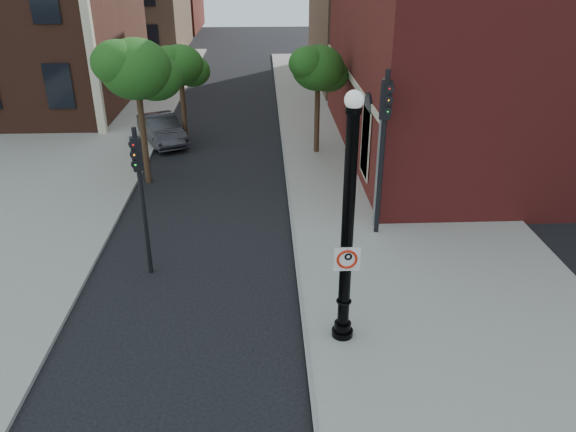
{
  "coord_description": "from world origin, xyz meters",
  "views": [
    {
      "loc": [
        1.14,
        -10.93,
        8.6
      ],
      "look_at": [
        1.72,
        2.0,
        2.4
      ],
      "focal_mm": 35.0,
      "sensor_mm": 36.0,
      "label": 1
    }
  ],
  "objects_px": {
    "lamppost": "(347,237)",
    "parked_car": "(162,129)",
    "no_parking_sign": "(347,259)",
    "traffic_signal_left": "(140,179)",
    "traffic_signal_right": "(384,128)"
  },
  "relations": [
    {
      "from": "lamppost",
      "to": "parked_car",
      "type": "relative_size",
      "value": 1.47
    },
    {
      "from": "no_parking_sign",
      "to": "parked_car",
      "type": "distance_m",
      "value": 17.17
    },
    {
      "from": "parked_car",
      "to": "traffic_signal_left",
      "type": "bearing_deg",
      "value": -107.6
    },
    {
      "from": "traffic_signal_left",
      "to": "parked_car",
      "type": "bearing_deg",
      "value": 79.54
    },
    {
      "from": "lamppost",
      "to": "no_parking_sign",
      "type": "xyz_separation_m",
      "value": [
        -0.0,
        -0.16,
        -0.47
      ]
    },
    {
      "from": "lamppost",
      "to": "traffic_signal_right",
      "type": "distance_m",
      "value": 5.79
    },
    {
      "from": "no_parking_sign",
      "to": "parked_car",
      "type": "bearing_deg",
      "value": 111.96
    },
    {
      "from": "lamppost",
      "to": "traffic_signal_right",
      "type": "xyz_separation_m",
      "value": [
        1.85,
        5.42,
        0.84
      ]
    },
    {
      "from": "no_parking_sign",
      "to": "traffic_signal_left",
      "type": "bearing_deg",
      "value": 144.75
    },
    {
      "from": "parked_car",
      "to": "traffic_signal_right",
      "type": "height_order",
      "value": "traffic_signal_right"
    },
    {
      "from": "no_parking_sign",
      "to": "parked_car",
      "type": "xyz_separation_m",
      "value": [
        -6.73,
        15.71,
        -1.65
      ]
    },
    {
      "from": "lamppost",
      "to": "no_parking_sign",
      "type": "relative_size",
      "value": 10.18
    },
    {
      "from": "traffic_signal_left",
      "to": "traffic_signal_right",
      "type": "height_order",
      "value": "traffic_signal_right"
    },
    {
      "from": "lamppost",
      "to": "parked_car",
      "type": "height_order",
      "value": "lamppost"
    },
    {
      "from": "lamppost",
      "to": "traffic_signal_left",
      "type": "relative_size",
      "value": 1.38
    }
  ]
}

